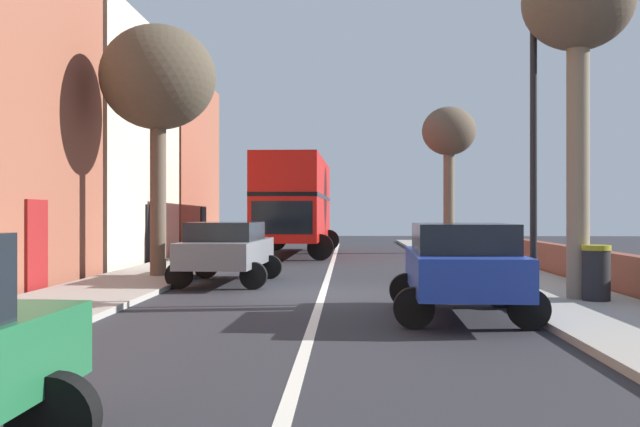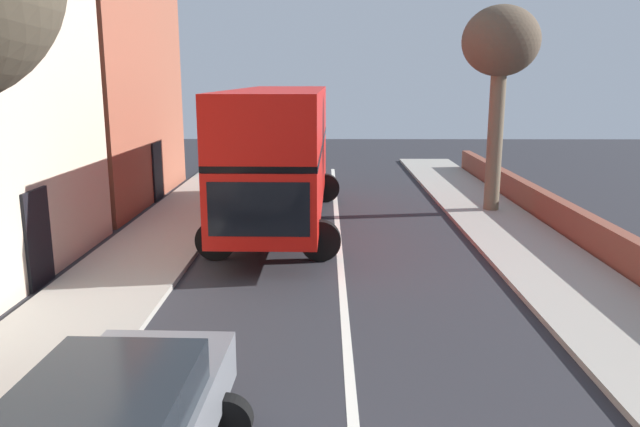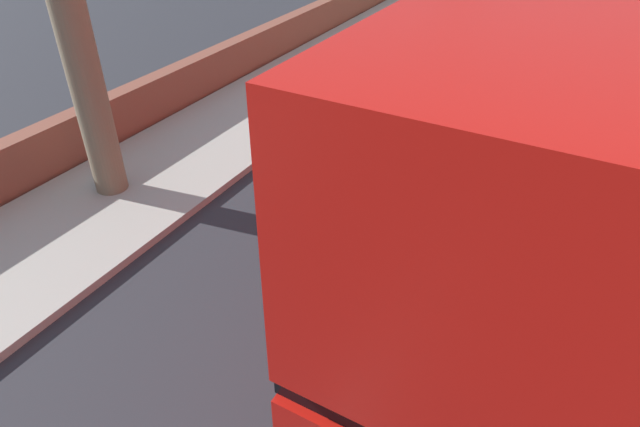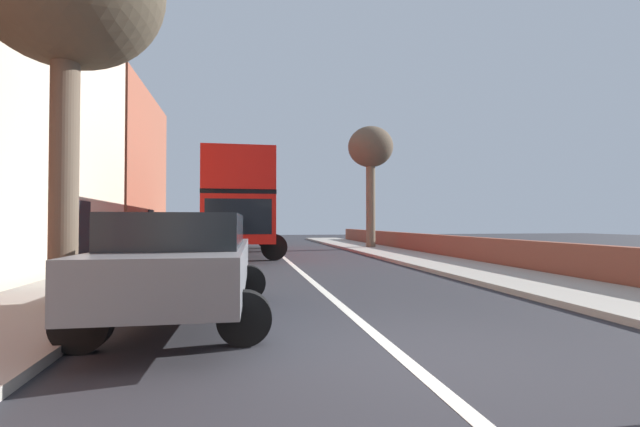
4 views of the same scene
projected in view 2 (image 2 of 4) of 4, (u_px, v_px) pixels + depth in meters
name	position (u px, v px, depth m)	size (l,w,h in m)	color
double_decker_bus	(280.00, 148.00, 18.39)	(3.69, 10.88, 4.06)	red
street_tree_right_1	(500.00, 49.00, 19.49)	(2.42, 2.42, 6.48)	brown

